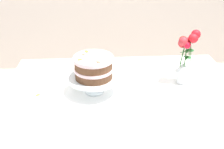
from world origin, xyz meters
TOP-DOWN VIEW (x-y plane):
  - dining_table at (0.00, -0.03)m, footprint 1.40×1.00m
  - linen_napkin at (-0.17, 0.02)m, footprint 0.37×0.37m
  - cake_stand at (-0.17, 0.02)m, footprint 0.29×0.29m
  - layer_cake at (-0.17, 0.02)m, footprint 0.22×0.22m
  - flower_vase at (0.37, 0.10)m, footprint 0.12×0.11m
  - loose_petal_0 at (0.01, 0.13)m, footprint 0.04×0.03m
  - loose_petal_1 at (-0.49, 0.01)m, footprint 0.04×0.04m

SIDE VIEW (x-z plane):
  - dining_table at x=0.00m, z-range 0.28..1.02m
  - linen_napkin at x=-0.17m, z-range 0.74..0.74m
  - loose_petal_1 at x=-0.49m, z-range 0.74..0.74m
  - loose_petal_0 at x=0.01m, z-range 0.74..0.74m
  - cake_stand at x=-0.17m, z-range 0.77..0.87m
  - layer_cake at x=-0.17m, z-range 0.84..0.97m
  - flower_vase at x=0.37m, z-range 0.75..1.09m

